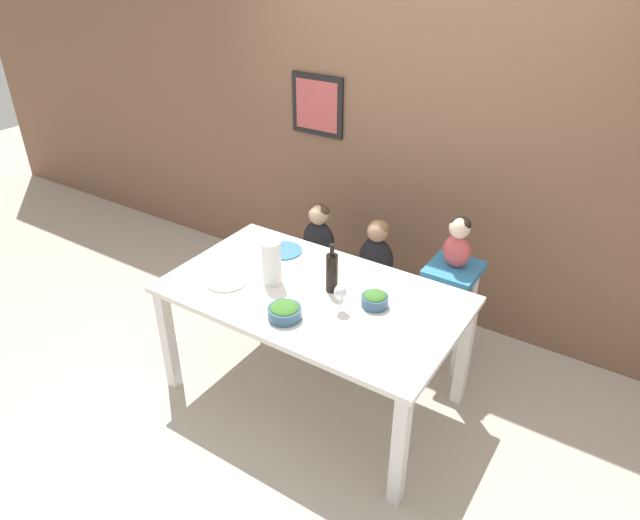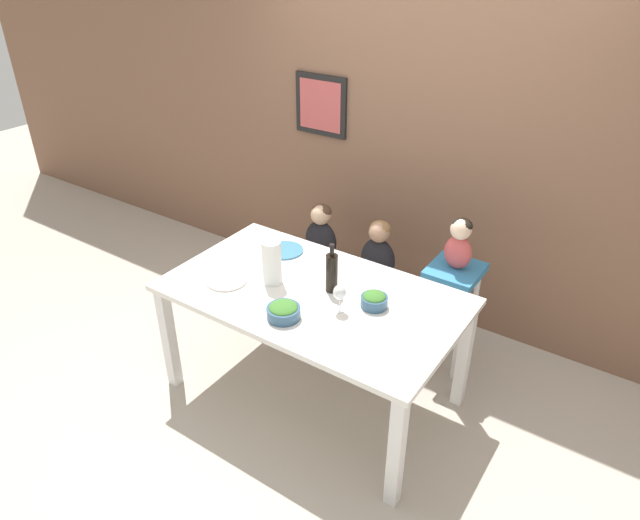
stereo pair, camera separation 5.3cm
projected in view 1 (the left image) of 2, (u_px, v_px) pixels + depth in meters
ground_plane at (314, 392)px, 3.72m from camera, size 14.00×14.00×0.00m
wall_back at (415, 137)px, 3.98m from camera, size 10.00×0.09×2.70m
dining_table at (313, 305)px, 3.37m from camera, size 1.73×1.00×0.78m
chair_far_left at (319, 269)px, 4.28m from camera, size 0.38×0.41×0.48m
chair_far_center at (375, 288)px, 4.06m from camera, size 0.38×0.41×0.48m
chair_right_highchair at (451, 290)px, 3.70m from camera, size 0.32×0.35×0.76m
person_child_left at (319, 233)px, 4.13m from camera, size 0.25×0.16×0.45m
person_child_center at (377, 251)px, 3.90m from camera, size 0.25×0.16×0.45m
person_baby_right at (458, 240)px, 3.52m from camera, size 0.18×0.14×0.34m
wine_bottle at (332, 272)px, 3.28m from camera, size 0.07×0.07×0.31m
paper_towel_roll at (272, 263)px, 3.34m from camera, size 0.12×0.12×0.28m
wine_glass_near at (340, 293)px, 3.10m from camera, size 0.07×0.07×0.17m
salad_bowl_large at (285, 311)px, 3.08m from camera, size 0.19×0.19×0.09m
salad_bowl_small at (375, 299)px, 3.18m from camera, size 0.15×0.15×0.09m
dinner_plate_front_left at (226, 281)px, 3.41m from camera, size 0.25×0.25×0.01m
dinner_plate_back_left at (283, 251)px, 3.74m from camera, size 0.25×0.25×0.01m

